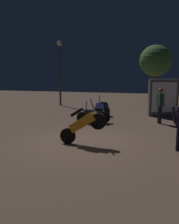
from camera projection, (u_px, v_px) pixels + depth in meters
ground_plane at (83, 142)px, 9.01m from camera, size 40.00×40.00×0.00m
motorcycle_orange_foreground at (83, 124)px, 8.57m from camera, size 1.66×0.31×1.63m
motorcycle_blue_parked_left at (102, 107)px, 14.52m from camera, size 1.13×1.35×1.11m
motorcycle_black_parked_right at (94, 114)px, 12.16m from camera, size 1.63×0.53×1.11m
person_rider_beside at (160, 102)px, 11.96m from camera, size 0.37×0.64×1.75m
streetlamp_near at (60, 65)px, 17.90m from camera, size 0.36×0.36×4.65m
tree_left_bg at (155, 61)px, 17.39m from camera, size 2.21×2.21×4.34m
kiosk_billboard at (163, 98)px, 14.03m from camera, size 1.66×0.80×2.10m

